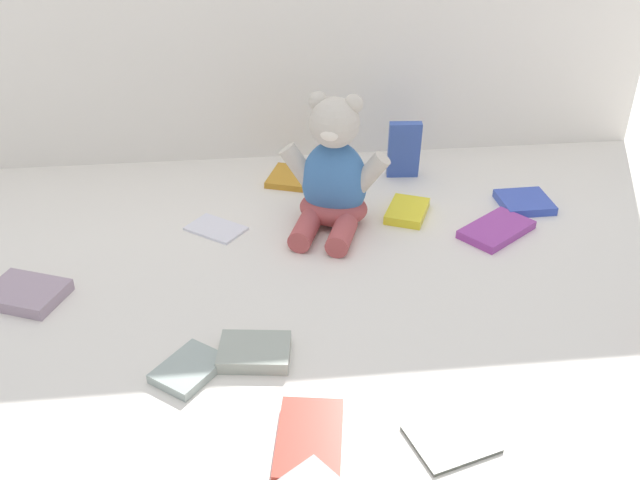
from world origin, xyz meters
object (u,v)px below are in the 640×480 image
book_case_11 (294,177)px  book_case_13 (451,438)px  teddy_bear (333,178)px  book_case_10 (255,352)px  book_case_12 (404,150)px  book_case_3 (524,202)px  book_case_4 (189,369)px  book_case_8 (496,230)px  book_case_1 (26,294)px  book_case_5 (407,211)px  book_case_6 (216,227)px  book_case_0 (309,440)px

book_case_11 → book_case_13: bearing=-59.9°
teddy_bear → book_case_10: bearing=-93.1°
book_case_12 → book_case_3: bearing=-31.0°
book_case_4 → book_case_8: same height
book_case_11 → book_case_13: book_case_11 is taller
teddy_bear → book_case_8: teddy_bear is taller
teddy_bear → book_case_1: size_ratio=2.12×
book_case_11 → book_case_12: 0.24m
book_case_5 → book_case_11: 0.27m
book_case_5 → book_case_13: size_ratio=1.05×
book_case_5 → book_case_13: 0.57m
book_case_3 → book_case_4: (-0.63, -0.42, -0.00)m
book_case_6 → book_case_4: bearing=34.0°
book_case_1 → book_case_6: 0.35m
book_case_0 → book_case_10: 0.18m
book_case_4 → book_case_5: (0.39, 0.41, 0.00)m
book_case_3 → book_case_5: 0.24m
book_case_1 → book_case_11: bearing=-27.8°
book_case_8 → book_case_12: (-0.12, 0.25, 0.05)m
book_case_6 → book_case_8: size_ratio=0.75×
book_case_1 → book_case_13: book_case_1 is taller
book_case_6 → book_case_10: size_ratio=1.02×
teddy_bear → book_case_3: 0.39m
book_case_0 → book_case_3: size_ratio=1.36×
book_case_13 → book_case_5: bearing=156.8°
book_case_5 → book_case_10: size_ratio=1.02×
book_case_1 → book_case_0: bearing=-107.4°
book_case_6 → book_case_13: 0.62m
book_case_8 → book_case_3: bearing=101.1°
book_case_8 → book_case_10: size_ratio=1.37×
book_case_0 → book_case_11: size_ratio=1.26×
book_case_3 → book_case_8: size_ratio=0.70×
book_case_0 → book_case_13: (0.17, -0.01, -0.00)m
book_case_0 → book_case_12: size_ratio=1.05×
book_case_6 → book_case_3: bearing=131.0°
book_case_1 → book_case_8: book_case_1 is taller
book_case_1 → book_case_5: 0.69m
book_case_8 → book_case_12: book_case_12 is taller
book_case_6 → teddy_bear: bearing=129.8°
teddy_bear → book_case_8: (0.29, -0.07, -0.08)m
teddy_bear → book_case_13: (0.08, -0.55, -0.09)m
book_case_5 → book_case_10: book_case_10 is taller
book_case_1 → book_case_6: (0.29, 0.18, -0.00)m
book_case_3 → book_case_5: (-0.24, -0.01, 0.00)m
book_case_3 → book_case_12: size_ratio=0.77×
book_case_3 → book_case_5: same height
book_case_1 → book_case_13: size_ratio=1.21×
book_case_10 → book_case_13: 0.30m
book_case_5 → book_case_10: 0.49m
teddy_bear → book_case_11: (-0.06, 0.18, -0.09)m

